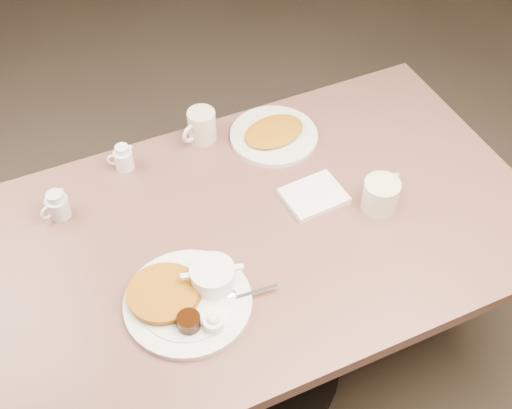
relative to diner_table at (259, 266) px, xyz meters
name	(u,v)px	position (x,y,z in m)	size (l,w,h in m)	color
room	(260,11)	(0.00, 0.00, 0.82)	(7.04, 8.04, 2.84)	#4C3F33
diner_table	(259,266)	(0.00, 0.00, 0.00)	(1.50, 0.90, 0.75)	#84564C
main_plate	(189,295)	(-0.25, -0.14, 0.19)	(0.40, 0.37, 0.07)	white
coffee_mug_near	(382,194)	(0.33, -0.07, 0.22)	(0.15, 0.13, 0.09)	#ECE7C7
napkin	(314,196)	(0.18, 0.03, 0.18)	(0.17, 0.14, 0.02)	white
coffee_mug_far	(201,126)	(-0.01, 0.38, 0.22)	(0.13, 0.11, 0.10)	silver
creamer_left	(57,206)	(-0.47, 0.26, 0.21)	(0.09, 0.06, 0.08)	silver
creamer_right	(123,158)	(-0.26, 0.36, 0.21)	(0.08, 0.07, 0.08)	white
hash_plate	(274,134)	(0.19, 0.30, 0.18)	(0.31, 0.31, 0.04)	white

